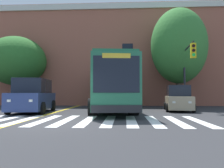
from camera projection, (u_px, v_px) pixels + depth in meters
ground_plane at (53, 124)px, 9.30m from camera, size 120.00×120.00×0.00m
crosswalk at (55, 120)px, 10.46m from camera, size 13.98×4.43×0.01m
lane_line_yellow_inner at (82, 105)px, 24.51m from camera, size 0.12×36.00×0.01m
lane_line_yellow_outer at (83, 105)px, 24.50m from camera, size 0.12×36.00×0.01m
city_bus at (110, 86)px, 16.62m from camera, size 3.92×12.59×3.51m
car_navy_near_lane at (33, 96)px, 14.88m from camera, size 2.71×5.08×2.27m
car_tan_far_lane at (178, 99)px, 16.10m from camera, size 2.29×4.08×1.87m
traffic_light_near_corner at (188, 64)px, 16.57m from camera, size 0.58×3.63×5.11m
street_tree_curbside_large at (179, 46)px, 20.06m from camera, size 7.23×7.28×9.12m
street_tree_curbside_small at (17, 61)px, 22.14m from camera, size 8.23×8.53×7.00m
building_facade at (127, 58)px, 25.79m from camera, size 38.43×6.30×10.89m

